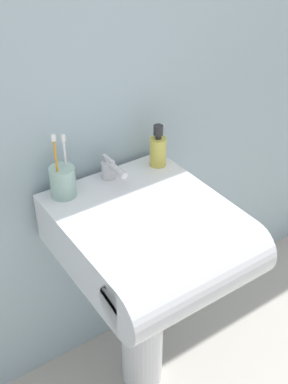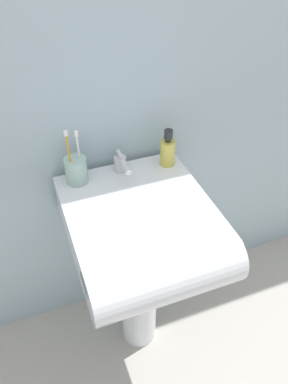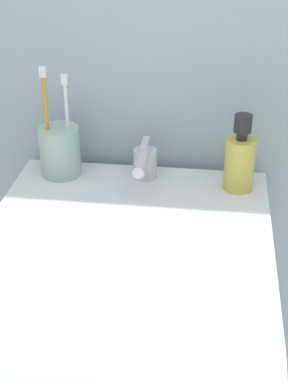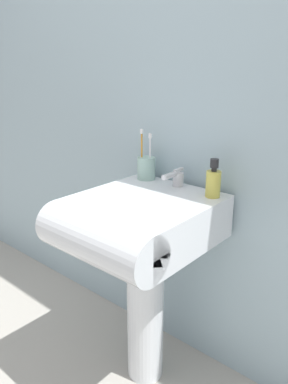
{
  "view_description": "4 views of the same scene",
  "coord_description": "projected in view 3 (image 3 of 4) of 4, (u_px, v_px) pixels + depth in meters",
  "views": [
    {
      "loc": [
        -0.64,
        -0.95,
        1.68
      ],
      "look_at": [
        0.0,
        -0.01,
        0.89
      ],
      "focal_mm": 45.0,
      "sensor_mm": 36.0,
      "label": 1
    },
    {
      "loc": [
        -0.31,
        -0.88,
        1.66
      ],
      "look_at": [
        0.01,
        -0.03,
        0.89
      ],
      "focal_mm": 35.0,
      "sensor_mm": 36.0,
      "label": 2
    },
    {
      "loc": [
        0.13,
        -0.81,
        1.36
      ],
      "look_at": [
        0.03,
        0.03,
        0.89
      ],
      "focal_mm": 55.0,
      "sensor_mm": 36.0,
      "label": 3
    },
    {
      "loc": [
        0.86,
        -1.01,
        1.29
      ],
      "look_at": [
        0.01,
        -0.02,
        0.85
      ],
      "focal_mm": 35.0,
      "sensor_mm": 36.0,
      "label": 4
    }
  ],
  "objects": [
    {
      "name": "sink_basin",
      "position": [
        121.0,
        296.0,
        0.96
      ],
      "size": [
        0.48,
        0.58,
        0.17
      ],
      "color": "white",
      "rests_on": "sink_pedestal"
    },
    {
      "name": "toothbrush_cup",
      "position": [
        60.0,
        150.0,
        1.14
      ],
      "size": [
        0.08,
        0.08,
        0.22
      ],
      "color": "#99BFB2",
      "rests_on": "sink_basin"
    },
    {
      "name": "faucet",
      "position": [
        144.0,
        162.0,
        1.12
      ],
      "size": [
        0.05,
        0.13,
        0.07
      ],
      "color": "silver",
      "rests_on": "sink_basin"
    },
    {
      "name": "soap_bottle",
      "position": [
        240.0,
        160.0,
        1.08
      ],
      "size": [
        0.06,
        0.06,
        0.15
      ],
      "color": "gold",
      "rests_on": "sink_basin"
    }
  ]
}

